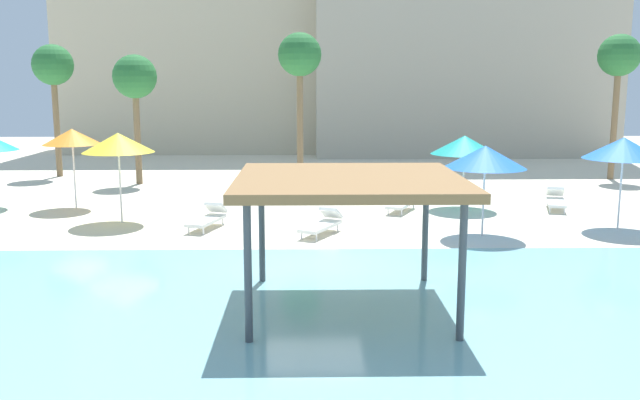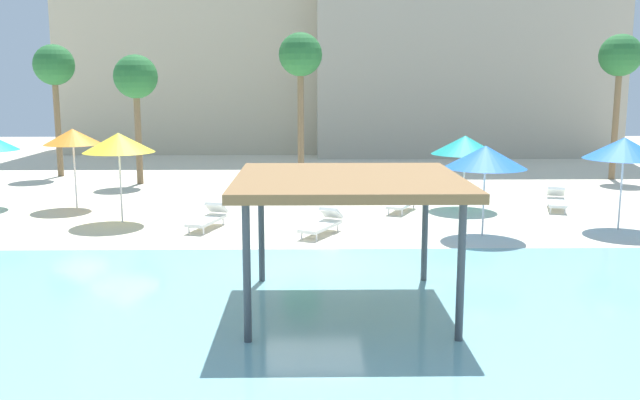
% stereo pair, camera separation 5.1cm
% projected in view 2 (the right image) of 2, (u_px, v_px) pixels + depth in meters
% --- Properties ---
extents(ground_plane, '(80.00, 80.00, 0.00)m').
position_uv_depth(ground_plane, '(313.00, 265.00, 17.04)').
color(ground_plane, beige).
extents(lagoon_water, '(44.00, 13.50, 0.04)m').
position_uv_depth(lagoon_water, '(316.00, 344.00, 11.86)').
color(lagoon_water, '#7AB7C1').
rests_on(lagoon_water, ground).
extents(shade_pavilion, '(4.39, 4.39, 2.69)m').
position_uv_depth(shade_pavilion, '(348.00, 184.00, 13.36)').
color(shade_pavilion, '#42474C').
rests_on(shade_pavilion, ground).
extents(beach_umbrella_blue_0, '(2.39, 2.39, 2.85)m').
position_uv_depth(beach_umbrella_blue_0, '(624.00, 148.00, 20.70)').
color(beach_umbrella_blue_0, silver).
rests_on(beach_umbrella_blue_0, ground).
extents(beach_umbrella_blue_1, '(2.38, 2.38, 2.68)m').
position_uv_depth(beach_umbrella_blue_1, '(485.00, 157.00, 19.83)').
color(beach_umbrella_blue_1, silver).
rests_on(beach_umbrella_blue_1, ground).
extents(beach_umbrella_teal_3, '(2.39, 2.39, 2.62)m').
position_uv_depth(beach_umbrella_teal_3, '(465.00, 145.00, 24.27)').
color(beach_umbrella_teal_3, silver).
rests_on(beach_umbrella_teal_3, ground).
extents(beach_umbrella_yellow_5, '(2.27, 2.27, 2.90)m').
position_uv_depth(beach_umbrella_yellow_5, '(119.00, 143.00, 21.80)').
color(beach_umbrella_yellow_5, silver).
rests_on(beach_umbrella_yellow_5, ground).
extents(beach_umbrella_orange_6, '(2.04, 2.04, 2.85)m').
position_uv_depth(beach_umbrella_orange_6, '(73.00, 137.00, 24.32)').
color(beach_umbrella_orange_6, silver).
rests_on(beach_umbrella_orange_6, ground).
extents(lounge_chair_0, '(1.12, 1.99, 0.74)m').
position_uv_depth(lounge_chair_0, '(209.00, 218.00, 21.30)').
color(lounge_chair_0, white).
rests_on(lounge_chair_0, ground).
extents(lounge_chair_1, '(1.41, 1.96, 0.74)m').
position_uv_depth(lounge_chair_1, '(323.00, 223.00, 20.44)').
color(lounge_chair_1, white).
rests_on(lounge_chair_1, ground).
extents(lounge_chair_2, '(1.11, 1.99, 0.74)m').
position_uv_depth(lounge_chair_2, '(557.00, 200.00, 24.44)').
color(lounge_chair_2, white).
rests_on(lounge_chair_2, ground).
extents(lounge_chair_3, '(1.34, 1.97, 0.74)m').
position_uv_depth(lounge_chair_3, '(403.00, 202.00, 24.09)').
color(lounge_chair_3, white).
rests_on(lounge_chair_3, ground).
extents(palm_tree_0, '(1.90, 1.90, 6.62)m').
position_uv_depth(palm_tree_0, '(620.00, 59.00, 31.02)').
color(palm_tree_0, brown).
rests_on(palm_tree_0, ground).
extents(palm_tree_1, '(1.90, 1.90, 5.66)m').
position_uv_depth(palm_tree_1, '(136.00, 79.00, 29.76)').
color(palm_tree_1, brown).
rests_on(palm_tree_1, ground).
extents(palm_tree_2, '(1.90, 1.90, 6.22)m').
position_uv_depth(palm_tree_2, '(54.00, 68.00, 32.08)').
color(palm_tree_2, brown).
rests_on(palm_tree_2, ground).
extents(palm_tree_3, '(1.90, 1.90, 6.62)m').
position_uv_depth(palm_tree_3, '(300.00, 58.00, 29.91)').
color(palm_tree_3, brown).
rests_on(palm_tree_3, ground).
extents(hotel_block_0, '(20.52, 10.18, 16.89)m').
position_uv_depth(hotel_block_0, '(230.00, 22.00, 45.96)').
color(hotel_block_0, beige).
rests_on(hotel_block_0, ground).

